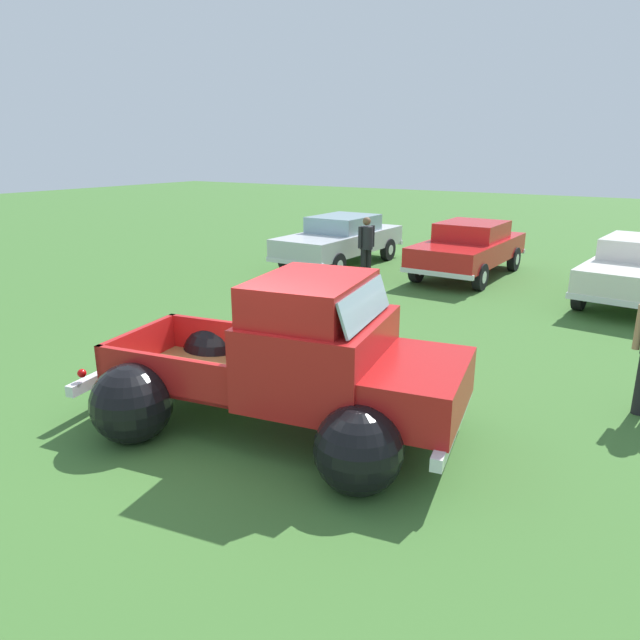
{
  "coord_description": "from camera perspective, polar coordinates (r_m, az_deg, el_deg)",
  "views": [
    {
      "loc": [
        4.0,
        -5.19,
        3.32
      ],
      "look_at": [
        0.0,
        1.15,
        1.07
      ],
      "focal_mm": 32.33,
      "sensor_mm": 36.0,
      "label": 1
    }
  ],
  "objects": [
    {
      "name": "spectator_0",
      "position": [
        15.17,
        4.6,
        7.5
      ],
      "size": [
        0.44,
        0.52,
        1.61
      ],
      "rotation": [
        0.0,
        0.0,
        2.75
      ],
      "color": "black",
      "rests_on": "ground"
    },
    {
      "name": "ground_plane",
      "position": [
        7.34,
        -4.86,
        -10.23
      ],
      "size": [
        80.0,
        80.0,
        0.0
      ],
      "primitive_type": "plane",
      "color": "#3D6B2D"
    },
    {
      "name": "show_car_1",
      "position": [
        15.95,
        14.55,
        7.01
      ],
      "size": [
        1.96,
        4.44,
        1.43
      ],
      "rotation": [
        0.0,
        0.0,
        -1.6
      ],
      "color": "black",
      "rests_on": "ground"
    },
    {
      "name": "vintage_pickup_truck",
      "position": [
        6.87,
        -2.12,
        -5.18
      ],
      "size": [
        4.87,
        3.36,
        1.96
      ],
      "rotation": [
        0.0,
        0.0,
        0.17
      ],
      "color": "black",
      "rests_on": "ground"
    },
    {
      "name": "show_car_0",
      "position": [
        16.93,
        2.08,
        8.06
      ],
      "size": [
        1.91,
        4.68,
        1.43
      ],
      "rotation": [
        0.0,
        0.0,
        -1.59
      ],
      "color": "black",
      "rests_on": "ground"
    }
  ]
}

